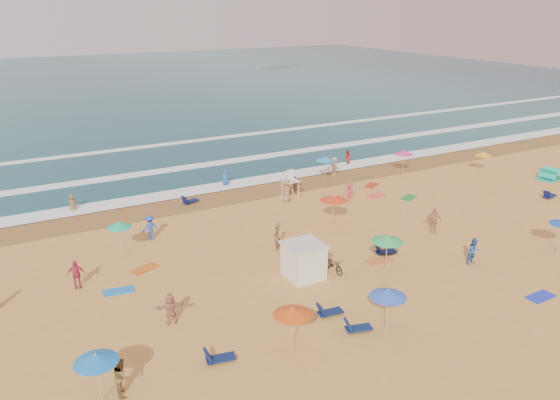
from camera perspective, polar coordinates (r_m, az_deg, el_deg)
ground at (r=34.87m, az=1.08°, el=-5.95°), size 220.00×220.00×0.00m
ocean at (r=113.31m, az=-20.98°, el=10.89°), size 220.00×140.00×0.18m
wet_sand at (r=45.29m, az=-6.81°, el=0.14°), size 220.00×220.00×0.00m
surf_foam at (r=53.16m, az=-10.44°, el=3.05°), size 200.00×18.70×0.05m
cabana at (r=32.06m, az=2.50°, el=-6.41°), size 2.00×2.00×2.00m
cabana_roof at (r=31.60m, az=2.53°, el=-4.69°), size 2.20×2.20×0.12m
bicycle at (r=33.01m, az=5.60°, el=-6.72°), size 0.69×1.81×0.94m
lifeguard_stand at (r=44.69m, az=1.08°, el=1.42°), size 1.20×1.20×2.10m
beach_umbrellas at (r=34.17m, az=3.51°, el=-2.59°), size 71.18×23.01×0.76m
loungers at (r=33.33m, az=8.78°, el=-7.16°), size 59.09×25.53×0.34m
towels at (r=34.31m, az=7.23°, el=-6.54°), size 35.27×24.08×0.03m
beachgoers at (r=38.20m, az=-2.89°, el=-2.25°), size 42.33×24.32×2.11m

